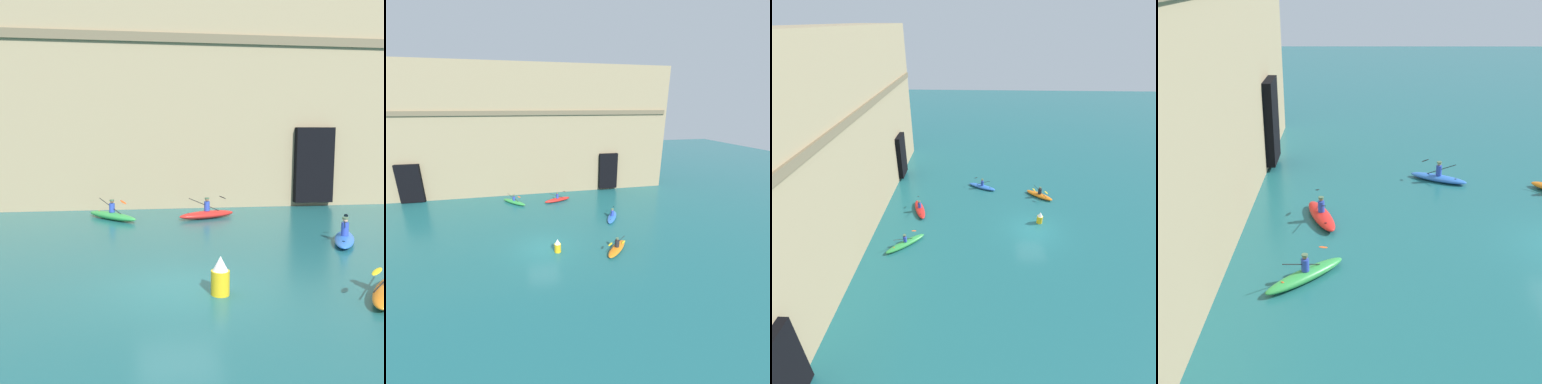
{
  "view_description": "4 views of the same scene",
  "coord_description": "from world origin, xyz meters",
  "views": [
    {
      "loc": [
        -1.17,
        -12.08,
        4.44
      ],
      "look_at": [
        1.32,
        7.16,
        1.89
      ],
      "focal_mm": 40.0,
      "sensor_mm": 36.0,
      "label": 1
    },
    {
      "loc": [
        -0.99,
        -18.4,
        11.04
      ],
      "look_at": [
        4.92,
        9.55,
        1.32
      ],
      "focal_mm": 24.0,
      "sensor_mm": 36.0,
      "label": 2
    },
    {
      "loc": [
        -21.31,
        5.23,
        16.01
      ],
      "look_at": [
        4.42,
        6.26,
        1.15
      ],
      "focal_mm": 28.0,
      "sensor_mm": 36.0,
      "label": 3
    },
    {
      "loc": [
        -19.38,
        9.06,
        10.66
      ],
      "look_at": [
        2.93,
        9.13,
        1.22
      ],
      "focal_mm": 50.0,
      "sensor_mm": 36.0,
      "label": 4
    }
  ],
  "objects": [
    {
      "name": "kayak_blue",
      "position": [
        7.39,
        4.39,
        0.2
      ],
      "size": [
        2.14,
        3.13,
        1.15
      ],
      "rotation": [
        0.0,
        0.0,
        1.09
      ],
      "color": "blue",
      "rests_on": "ground"
    },
    {
      "name": "kayak_orange",
      "position": [
        5.74,
        -1.53,
        0.23
      ],
      "size": [
        2.53,
        2.77,
        1.13
      ],
      "rotation": [
        0.0,
        0.0,
        0.86
      ],
      "color": "orange",
      "rests_on": "ground"
    },
    {
      "name": "kayak_green",
      "position": [
        -2.52,
        10.75,
        0.23
      ],
      "size": [
        2.98,
        3.07,
        1.14
      ],
      "rotation": [
        0.0,
        0.0,
        5.48
      ],
      "color": "green",
      "rests_on": "ground"
    },
    {
      "name": "cliff_bluff",
      "position": [
        -1.97,
        16.41,
        7.81
      ],
      "size": [
        39.43,
        5.7,
        15.67
      ],
      "color": "#9E8966",
      "rests_on": "ground"
    },
    {
      "name": "marker_buoy",
      "position": [
        1.1,
        -0.72,
        0.52
      ],
      "size": [
        0.53,
        0.53,
        1.12
      ],
      "color": "yellow",
      "rests_on": "ground"
    },
    {
      "name": "ground_plane",
      "position": [
        0.0,
        0.0,
        0.0
      ],
      "size": [
        120.0,
        120.0,
        0.0
      ],
      "primitive_type": "plane",
      "color": "#1E6066"
    },
    {
      "name": "kayak_red",
      "position": [
        2.56,
        10.43,
        0.24
      ],
      "size": [
        3.35,
        1.85,
        1.22
      ],
      "rotation": [
        0.0,
        0.0,
        0.34
      ],
      "color": "red",
      "rests_on": "ground"
    }
  ]
}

